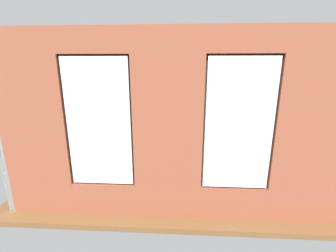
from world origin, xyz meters
TOP-DOWN VIEW (x-y plane):
  - ground_plane at (0.00, 0.00)m, footprint 6.24×5.53m
  - brick_wall_with_windows at (0.00, 2.38)m, footprint 5.64×0.30m
  - white_wall_right at (2.77, 0.20)m, footprint 0.10×4.53m
  - couch_by_window at (0.11, 1.73)m, footprint 1.76×0.87m
  - couch_left at (-2.12, -0.06)m, footprint 0.93×2.00m
  - coffee_table at (0.38, -0.36)m, footprint 1.44×0.89m
  - cup_ceramic at (0.81, -0.23)m, footprint 0.07×0.07m
  - table_plant_small at (-0.02, -0.51)m, footprint 0.11×0.11m
  - remote_gray at (0.56, -0.47)m, footprint 0.17×0.14m
  - remote_silver at (0.38, -0.36)m, footprint 0.14×0.17m
  - media_console at (2.47, 0.46)m, footprint 1.26×0.42m
  - tv_flatscreen at (2.47, 0.46)m, footprint 1.13×0.20m
  - papasan_chair at (0.30, -1.63)m, footprint 1.04×1.04m
  - potted_plant_corner_far_left at (-2.27, 1.83)m, footprint 0.35×0.35m
  - potted_plant_near_tv at (1.92, 1.55)m, footprint 0.84×0.69m
  - potted_plant_between_couches at (-1.22, 1.68)m, footprint 0.80×0.72m
  - potted_plant_mid_room_small at (-0.76, -0.61)m, footprint 0.39×0.39m
  - potted_plant_corner_near_left at (-2.27, -1.77)m, footprint 0.94×0.87m

SIDE VIEW (x-z plane):
  - ground_plane at x=0.00m, z-range -0.10..0.00m
  - media_console at x=2.47m, z-range 0.00..0.48m
  - couch_left at x=-2.12m, z-range -0.07..0.73m
  - couch_by_window at x=0.11m, z-range -0.07..0.73m
  - coffee_table at x=0.38m, z-range 0.17..0.62m
  - potted_plant_mid_room_small at x=-0.76m, z-range 0.10..0.69m
  - potted_plant_corner_far_left at x=-2.27m, z-range 0.08..0.73m
  - papasan_chair at x=0.30m, z-range 0.10..0.77m
  - remote_gray at x=0.56m, z-range 0.44..0.47m
  - remote_silver at x=0.38m, z-range 0.44..0.47m
  - cup_ceramic at x=0.81m, z-range 0.44..0.53m
  - table_plant_small at x=-0.02m, z-range 0.45..0.62m
  - potted_plant_corner_near_left at x=-2.27m, z-range -0.03..1.17m
  - potted_plant_between_couches at x=-1.22m, z-range 0.06..1.12m
  - potted_plant_near_tv at x=1.92m, z-range 0.08..1.30m
  - tv_flatscreen at x=2.47m, z-range 0.48..1.23m
  - brick_wall_with_windows at x=0.00m, z-range -0.03..3.01m
  - white_wall_right at x=2.77m, z-range 0.00..3.05m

